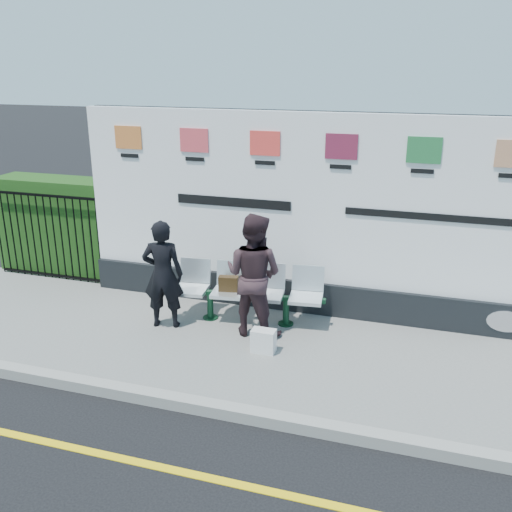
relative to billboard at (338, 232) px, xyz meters
The scene contains 12 objects.
ground 4.13m from the billboard, 97.40° to the right, with size 80.00×80.00×0.00m, color black.
pavement 1.98m from the billboard, 110.32° to the right, with size 14.00×3.00×0.12m, color slate.
kerb 3.19m from the billboard, 99.95° to the right, with size 14.00×0.18×0.14m, color gray.
yellow_line 4.13m from the billboard, 97.40° to the right, with size 14.00×0.10×0.01m, color yellow.
billboard is the anchor object (origin of this frame).
hedge 5.11m from the billboard, behind, with size 2.35×0.70×1.70m, color #1E4615.
railing 5.10m from the billboard, behind, with size 2.05×0.06×1.54m, color black, non-canonical shape.
bench 1.73m from the billboard, 150.41° to the right, with size 2.18×0.57×0.47m, color silver, non-canonical shape.
woman_left 2.61m from the billboard, 153.14° to the right, with size 0.58×0.38×1.59m, color black.
woman_right 1.46m from the billboard, 134.94° to the right, with size 0.85×0.66×1.75m, color #332126.
handbag_brown 1.78m from the billboard, 154.34° to the right, with size 0.29×0.12×0.22m, color #32210E.
carrier_bag_white 2.00m from the billboard, 114.65° to the right, with size 0.32×0.19×0.32m, color silver.
Camera 1 is at (1.73, -4.13, 3.80)m, focal length 40.00 mm.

